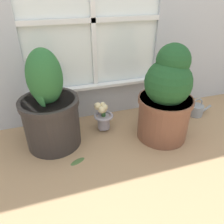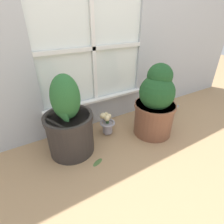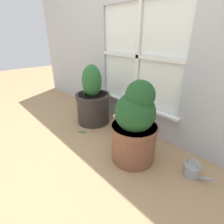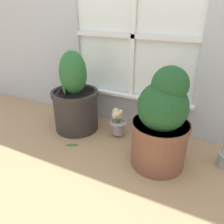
{
  "view_description": "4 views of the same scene",
  "coord_description": "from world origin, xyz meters",
  "px_view_note": "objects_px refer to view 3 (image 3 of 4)",
  "views": [
    {
      "loc": [
        -0.4,
        -1.1,
        1.06
      ],
      "look_at": [
        0.05,
        0.29,
        0.19
      ],
      "focal_mm": 35.0,
      "sensor_mm": 36.0,
      "label": 1
    },
    {
      "loc": [
        -0.73,
        -0.96,
        1.11
      ],
      "look_at": [
        -0.03,
        0.23,
        0.33
      ],
      "focal_mm": 28.0,
      "sensor_mm": 36.0,
      "label": 2
    },
    {
      "loc": [
        1.25,
        -0.87,
        1.04
      ],
      "look_at": [
        -0.05,
        0.29,
        0.26
      ],
      "focal_mm": 28.0,
      "sensor_mm": 36.0,
      "label": 3
    },
    {
      "loc": [
        0.69,
        -1.17,
        1.05
      ],
      "look_at": [
        -0.04,
        0.29,
        0.25
      ],
      "focal_mm": 35.0,
      "sensor_mm": 36.0,
      "label": 4
    }
  ],
  "objects_px": {
    "potted_plant_left": "(93,101)",
    "potted_plant_right": "(135,126)",
    "flower_vase": "(118,122)",
    "watering_can": "(192,170)"
  },
  "relations": [
    {
      "from": "potted_plant_right",
      "to": "flower_vase",
      "type": "height_order",
      "value": "potted_plant_right"
    },
    {
      "from": "potted_plant_right",
      "to": "watering_can",
      "type": "bearing_deg",
      "value": 21.56
    },
    {
      "from": "potted_plant_left",
      "to": "potted_plant_right",
      "type": "bearing_deg",
      "value": -11.19
    },
    {
      "from": "potted_plant_right",
      "to": "flower_vase",
      "type": "relative_size",
      "value": 2.96
    },
    {
      "from": "potted_plant_left",
      "to": "watering_can",
      "type": "relative_size",
      "value": 3.25
    },
    {
      "from": "potted_plant_right",
      "to": "watering_can",
      "type": "relative_size",
      "value": 3.25
    },
    {
      "from": "potted_plant_left",
      "to": "flower_vase",
      "type": "xyz_separation_m",
      "value": [
        0.4,
        0.06,
        -0.16
      ]
    },
    {
      "from": "flower_vase",
      "to": "watering_can",
      "type": "xyz_separation_m",
      "value": [
        0.88,
        -0.04,
        -0.07
      ]
    },
    {
      "from": "potted_plant_left",
      "to": "potted_plant_right",
      "type": "height_order",
      "value": "potted_plant_right"
    },
    {
      "from": "potted_plant_left",
      "to": "potted_plant_right",
      "type": "relative_size",
      "value": 1.0
    }
  ]
}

